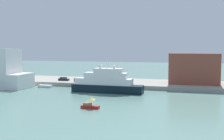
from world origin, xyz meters
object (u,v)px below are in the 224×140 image
Objects in this scene: parked_car at (64,79)px; person_figure at (74,80)px; small_motorboat at (90,104)px; large_yacht at (106,83)px; mooring_bollard at (114,83)px; work_barge at (45,86)px; harbor_building at (194,68)px.

person_figure is (6.04, -3.01, 0.15)m from parked_car.
person_figure reaches higher than small_motorboat.
large_yacht is 35.09× the size of mooring_bollard.
small_motorboat is 48.54m from parked_car.
harbor_building is at bearing 16.31° from work_barge.
large_yacht reaches higher than mooring_bollard.
mooring_bollard is at bearing 96.58° from small_motorboat.
parked_car is 2.66× the size of person_figure.
parked_car is at bearing 153.48° from person_figure.
parked_car is (-26.92, 40.38, 1.09)m from small_motorboat.
work_barge is 3.25× the size of person_figure.
large_yacht is at bearing -33.80° from parked_car.
large_yacht is 28.00m from parked_car.
small_motorboat is 6.66× the size of mooring_bollard.
harbor_building reaches higher than parked_car.
large_yacht reaches higher than person_figure.
mooring_bollard is at bearing -160.95° from harbor_building.
mooring_bollard is (-4.10, 35.55, 0.82)m from small_motorboat.
harbor_building is 30.59m from mooring_bollard.
parked_car is (2.40, 10.71, 1.61)m from work_barge.
large_yacht is 4.49× the size of work_barge.
parked_car is 6.75m from person_figure.
large_yacht is 14.60× the size of person_figure.
work_barge is 0.30× the size of harbor_building.
large_yacht is at bearing 98.42° from small_motorboat.
small_motorboat is at bearing -60.81° from person_figure.
work_barge is 7.82× the size of mooring_bollard.
work_barge is 1.22× the size of parked_car.
mooring_bollard is at bearing 13.13° from work_barge.
parked_car is (-23.24, 15.56, -1.15)m from large_yacht.
person_figure is at bearing -26.52° from parked_car.
person_figure is (8.44, 7.70, 1.76)m from work_barge.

